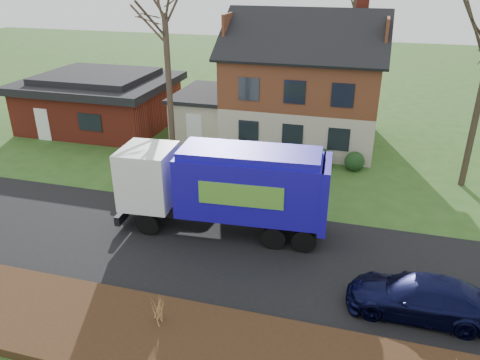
# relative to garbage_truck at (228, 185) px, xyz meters

# --- Properties ---
(ground) EXTENTS (120.00, 120.00, 0.00)m
(ground) POSITION_rel_garbage_truck_xyz_m (-0.81, -1.57, -2.16)
(ground) COLOR #2A511B
(ground) RESTS_ON ground
(road) EXTENTS (80.00, 7.00, 0.02)m
(road) POSITION_rel_garbage_truck_xyz_m (-0.81, -1.57, -2.15)
(road) COLOR black
(road) RESTS_ON ground
(mulch_verge) EXTENTS (80.00, 3.50, 0.30)m
(mulch_verge) POSITION_rel_garbage_truck_xyz_m (-0.81, -6.87, -2.01)
(mulch_verge) COLOR black
(mulch_verge) RESTS_ON ground
(main_house) EXTENTS (12.95, 8.95, 9.26)m
(main_house) POSITION_rel_garbage_truck_xyz_m (0.68, 12.34, 1.86)
(main_house) COLOR #BFB499
(main_house) RESTS_ON ground
(ranch_house) EXTENTS (9.80, 8.20, 3.70)m
(ranch_house) POSITION_rel_garbage_truck_xyz_m (-12.81, 11.43, -0.35)
(ranch_house) COLOR maroon
(ranch_house) RESTS_ON ground
(garbage_truck) EXTENTS (8.90, 2.95, 3.75)m
(garbage_truck) POSITION_rel_garbage_truck_xyz_m (0.00, 0.00, 0.00)
(garbage_truck) COLOR black
(garbage_truck) RESTS_ON ground
(silver_sedan) EXTENTS (5.44, 2.56, 1.72)m
(silver_sedan) POSITION_rel_garbage_truck_xyz_m (-3.80, 2.97, -1.30)
(silver_sedan) COLOR #A5A9AD
(silver_sedan) RESTS_ON ground
(navy_wagon) EXTENTS (4.63, 1.95, 1.33)m
(navy_wagon) POSITION_rel_garbage_truck_xyz_m (7.48, -3.37, -1.50)
(navy_wagon) COLOR black
(navy_wagon) RESTS_ON ground
(grass_clump_mid) EXTENTS (0.37, 0.31, 1.04)m
(grass_clump_mid) POSITION_rel_garbage_truck_xyz_m (-0.30, -6.39, -1.35)
(grass_clump_mid) COLOR tan
(grass_clump_mid) RESTS_ON mulch_verge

